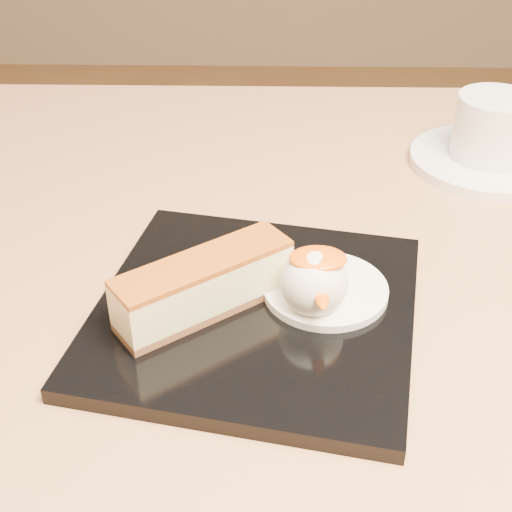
{
  "coord_description": "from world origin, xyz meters",
  "views": [
    {
      "loc": [
        -0.01,
        -0.44,
        1.04
      ],
      "look_at": [
        -0.02,
        -0.03,
        0.76
      ],
      "focal_mm": 50.0,
      "sensor_mm": 36.0,
      "label": 1
    }
  ],
  "objects_px": {
    "dessert_plate": "(255,311)",
    "cheesecake": "(204,285)",
    "saucer": "(487,160)",
    "coffee_cup": "(496,126)",
    "table": "(280,419)",
    "ice_cream_scoop": "(314,283)"
  },
  "relations": [
    {
      "from": "dessert_plate",
      "to": "cheesecake",
      "type": "height_order",
      "value": "cheesecake"
    },
    {
      "from": "dessert_plate",
      "to": "cheesecake",
      "type": "relative_size",
      "value": 1.79
    },
    {
      "from": "saucer",
      "to": "coffee_cup",
      "type": "distance_m",
      "value": 0.04
    },
    {
      "from": "saucer",
      "to": "coffee_cup",
      "type": "relative_size",
      "value": 1.54
    },
    {
      "from": "coffee_cup",
      "to": "cheesecake",
      "type": "bearing_deg",
      "value": -114.55
    },
    {
      "from": "table",
      "to": "ice_cream_scoop",
      "type": "height_order",
      "value": "ice_cream_scoop"
    },
    {
      "from": "dessert_plate",
      "to": "saucer",
      "type": "relative_size",
      "value": 1.47
    },
    {
      "from": "dessert_plate",
      "to": "coffee_cup",
      "type": "distance_m",
      "value": 0.33
    },
    {
      "from": "table",
      "to": "saucer",
      "type": "bearing_deg",
      "value": 43.88
    },
    {
      "from": "saucer",
      "to": "coffee_cup",
      "type": "height_order",
      "value": "coffee_cup"
    },
    {
      "from": "dessert_plate",
      "to": "saucer",
      "type": "height_order",
      "value": "dessert_plate"
    },
    {
      "from": "table",
      "to": "dessert_plate",
      "type": "height_order",
      "value": "dessert_plate"
    },
    {
      "from": "dessert_plate",
      "to": "coffee_cup",
      "type": "xyz_separation_m",
      "value": [
        0.22,
        0.24,
        0.04
      ]
    },
    {
      "from": "dessert_plate",
      "to": "ice_cream_scoop",
      "type": "bearing_deg",
      "value": -7.13
    },
    {
      "from": "dessert_plate",
      "to": "coffee_cup",
      "type": "relative_size",
      "value": 2.26
    },
    {
      "from": "cheesecake",
      "to": "dessert_plate",
      "type": "bearing_deg",
      "value": -28.42
    },
    {
      "from": "cheesecake",
      "to": "ice_cream_scoop",
      "type": "bearing_deg",
      "value": -36.55
    },
    {
      "from": "dessert_plate",
      "to": "coffee_cup",
      "type": "height_order",
      "value": "coffee_cup"
    },
    {
      "from": "cheesecake",
      "to": "coffee_cup",
      "type": "bearing_deg",
      "value": 6.91
    },
    {
      "from": "coffee_cup",
      "to": "saucer",
      "type": "bearing_deg",
      "value": 180.0
    },
    {
      "from": "saucer",
      "to": "table",
      "type": "bearing_deg",
      "value": -136.12
    },
    {
      "from": "ice_cream_scoop",
      "to": "coffee_cup",
      "type": "xyz_separation_m",
      "value": [
        0.18,
        0.25,
        0.01
      ]
    }
  ]
}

